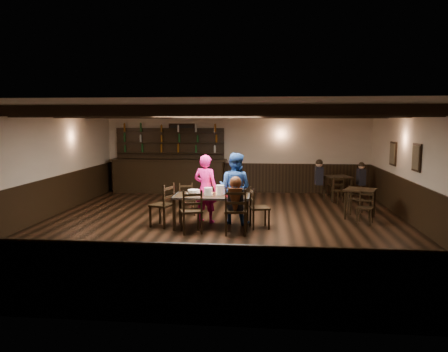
# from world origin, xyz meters

# --- Properties ---
(ground) EXTENTS (10.00, 10.00, 0.00)m
(ground) POSITION_xyz_m (0.00, 0.00, 0.00)
(ground) COLOR black
(ground) RESTS_ON ground
(room_shell) EXTENTS (9.02, 10.02, 2.71)m
(room_shell) POSITION_xyz_m (0.01, 0.04, 1.75)
(room_shell) COLOR beige
(room_shell) RESTS_ON ground
(dining_table) EXTENTS (1.74, 0.89, 0.75)m
(dining_table) POSITION_xyz_m (-0.21, -0.13, 0.68)
(dining_table) COLOR black
(dining_table) RESTS_ON ground
(chair_near_left) EXTENTS (0.57, 0.56, 0.97)m
(chair_near_left) POSITION_xyz_m (-0.57, -0.76, 0.56)
(chair_near_left) COLOR black
(chair_near_left) RESTS_ON ground
(chair_near_right) EXTENTS (0.51, 0.49, 1.02)m
(chair_near_right) POSITION_xyz_m (0.38, -0.77, 0.60)
(chair_near_right) COLOR black
(chair_near_right) RESTS_ON ground
(chair_end_left) EXTENTS (0.58, 0.59, 1.01)m
(chair_end_left) POSITION_xyz_m (-1.30, -0.19, 0.59)
(chair_end_left) COLOR black
(chair_end_left) RESTS_ON ground
(chair_end_right) EXTENTS (0.50, 0.52, 0.94)m
(chair_end_right) POSITION_xyz_m (0.80, -0.12, 0.55)
(chair_end_right) COLOR black
(chair_end_right) RESTS_ON ground
(chair_far_pushed) EXTENTS (0.49, 0.48, 0.82)m
(chair_far_pushed) POSITION_xyz_m (-1.05, 1.16, 0.48)
(chair_far_pushed) COLOR black
(chair_far_pushed) RESTS_ON ground
(woman_pink) EXTENTS (0.69, 0.56, 1.64)m
(woman_pink) POSITION_xyz_m (-0.43, 0.37, 0.82)
(woman_pink) COLOR #E21D96
(woman_pink) RESTS_ON ground
(man_blue) EXTENTS (0.99, 0.89, 1.69)m
(man_blue) POSITION_xyz_m (0.28, 0.33, 0.85)
(man_blue) COLOR navy
(man_blue) RESTS_ON ground
(seated_person) EXTENTS (0.34, 0.51, 0.83)m
(seated_person) POSITION_xyz_m (0.37, -0.70, 0.83)
(seated_person) COLOR black
(seated_person) RESTS_ON ground
(cake) EXTENTS (0.34, 0.34, 0.11)m
(cake) POSITION_xyz_m (-0.65, -0.05, 0.80)
(cake) COLOR white
(cake) RESTS_ON dining_table
(plate_stack_a) EXTENTS (0.19, 0.19, 0.18)m
(plate_stack_a) POSITION_xyz_m (-0.29, -0.17, 0.84)
(plate_stack_a) COLOR white
(plate_stack_a) RESTS_ON dining_table
(plate_stack_b) EXTENTS (0.19, 0.19, 0.22)m
(plate_stack_b) POSITION_xyz_m (-0.03, -0.08, 0.86)
(plate_stack_b) COLOR white
(plate_stack_b) RESTS_ON dining_table
(tea_light) EXTENTS (0.05, 0.05, 0.06)m
(tea_light) POSITION_xyz_m (-0.22, -0.06, 0.78)
(tea_light) COLOR #A5A8AD
(tea_light) RESTS_ON dining_table
(salt_shaker) EXTENTS (0.04, 0.04, 0.09)m
(salt_shaker) POSITION_xyz_m (0.17, -0.18, 0.80)
(salt_shaker) COLOR silver
(salt_shaker) RESTS_ON dining_table
(pepper_shaker) EXTENTS (0.04, 0.04, 0.09)m
(pepper_shaker) POSITION_xyz_m (0.16, -0.17, 0.80)
(pepper_shaker) COLOR #A5A8AD
(pepper_shaker) RESTS_ON dining_table
(drink_glass) EXTENTS (0.07, 0.07, 0.12)m
(drink_glass) POSITION_xyz_m (0.05, 0.01, 0.81)
(drink_glass) COLOR silver
(drink_glass) RESTS_ON dining_table
(menu_red) EXTENTS (0.40, 0.34, 0.00)m
(menu_red) POSITION_xyz_m (0.27, -0.23, 0.75)
(menu_red) COLOR maroon
(menu_red) RESTS_ON dining_table
(menu_blue) EXTENTS (0.39, 0.33, 0.00)m
(menu_blue) POSITION_xyz_m (0.29, 0.03, 0.75)
(menu_blue) COLOR #101152
(menu_blue) RESTS_ON dining_table
(bar_counter) EXTENTS (3.96, 0.70, 2.20)m
(bar_counter) POSITION_xyz_m (-2.31, 4.72, 0.73)
(bar_counter) COLOR black
(bar_counter) RESTS_ON ground
(back_table_a) EXTENTS (0.94, 0.94, 0.75)m
(back_table_a) POSITION_xyz_m (3.37, 1.15, 0.64)
(back_table_a) COLOR black
(back_table_a) RESTS_ON ground
(back_table_b) EXTENTS (0.90, 0.90, 0.75)m
(back_table_b) POSITION_xyz_m (3.22, 3.72, 0.64)
(back_table_b) COLOR black
(back_table_b) RESTS_ON ground
(bg_patron_left) EXTENTS (0.24, 0.38, 0.79)m
(bg_patron_left) POSITION_xyz_m (2.65, 3.79, 0.86)
(bg_patron_left) COLOR black
(bg_patron_left) RESTS_ON ground
(bg_patron_right) EXTENTS (0.23, 0.36, 0.71)m
(bg_patron_right) POSITION_xyz_m (3.95, 3.84, 0.82)
(bg_patron_right) COLOR black
(bg_patron_right) RESTS_ON ground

